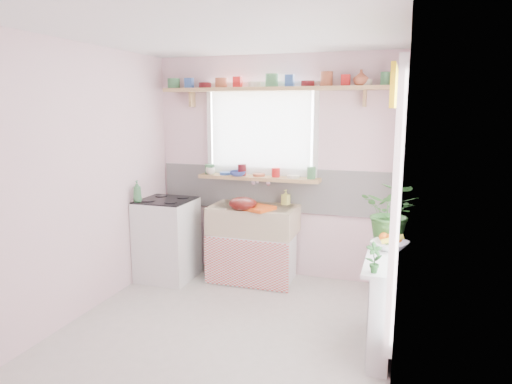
% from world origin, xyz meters
% --- Properties ---
extents(room, '(3.20, 3.20, 3.20)m').
position_xyz_m(room, '(0.66, 0.86, 1.37)').
color(room, silver).
rests_on(room, ground).
extents(sink_unit, '(0.95, 0.65, 1.11)m').
position_xyz_m(sink_unit, '(-0.15, 1.29, 0.43)').
color(sink_unit, white).
rests_on(sink_unit, ground).
extents(cooker, '(0.58, 0.58, 0.93)m').
position_xyz_m(cooker, '(-1.10, 1.05, 0.46)').
color(cooker, white).
rests_on(cooker, ground).
extents(radiator_ledge, '(0.22, 0.95, 0.78)m').
position_xyz_m(radiator_ledge, '(1.30, 0.20, 0.40)').
color(radiator_ledge, white).
rests_on(radiator_ledge, ground).
extents(windowsill, '(1.40, 0.22, 0.04)m').
position_xyz_m(windowsill, '(-0.15, 1.48, 1.14)').
color(windowsill, tan).
rests_on(windowsill, room).
extents(pine_shelf, '(2.52, 0.24, 0.04)m').
position_xyz_m(pine_shelf, '(0.00, 1.47, 2.12)').
color(pine_shelf, tan).
rests_on(pine_shelf, room).
extents(shelf_crockery, '(2.47, 0.11, 0.12)m').
position_xyz_m(shelf_crockery, '(-0.02, 1.47, 2.19)').
color(shelf_crockery, '#3F7F4C').
rests_on(shelf_crockery, pine_shelf).
extents(sill_crockery, '(1.35, 0.11, 0.12)m').
position_xyz_m(sill_crockery, '(-0.17, 1.48, 1.22)').
color(sill_crockery, '#3F7F4C').
rests_on(sill_crockery, windowsill).
extents(dish_tray, '(0.45, 0.39, 0.04)m').
position_xyz_m(dish_tray, '(-0.09, 1.16, 0.87)').
color(dish_tray, '#E85414').
rests_on(dish_tray, sink_unit).
extents(colander, '(0.37, 0.37, 0.14)m').
position_xyz_m(colander, '(-0.21, 1.10, 0.92)').
color(colander, '#53110E').
rests_on(colander, sink_unit).
extents(jade_plant, '(0.58, 0.54, 0.54)m').
position_xyz_m(jade_plant, '(1.33, 0.60, 1.05)').
color(jade_plant, '#2C5B24').
rests_on(jade_plant, radiator_ledge).
extents(fruit_bowl, '(0.38, 0.38, 0.07)m').
position_xyz_m(fruit_bowl, '(1.33, 0.39, 0.81)').
color(fruit_bowl, white).
rests_on(fruit_bowl, radiator_ledge).
extents(herb_pot, '(0.14, 0.12, 0.22)m').
position_xyz_m(herb_pot, '(1.24, -0.20, 0.88)').
color(herb_pot, '#255E26').
rests_on(herb_pot, radiator_ledge).
extents(soap_bottle_sink, '(0.10, 0.10, 0.17)m').
position_xyz_m(soap_bottle_sink, '(0.16, 1.50, 0.94)').
color(soap_bottle_sink, '#E6E766').
rests_on(soap_bottle_sink, sink_unit).
extents(sill_cup, '(0.14, 0.14, 0.08)m').
position_xyz_m(sill_cup, '(-0.72, 1.42, 1.20)').
color(sill_cup, silver).
rests_on(sill_cup, windowsill).
extents(sill_bowl, '(0.22, 0.22, 0.06)m').
position_xyz_m(sill_bowl, '(-0.38, 1.42, 1.19)').
color(sill_bowl, '#2E4096').
rests_on(sill_bowl, windowsill).
extents(shelf_vase, '(0.17, 0.17, 0.16)m').
position_xyz_m(shelf_vase, '(0.94, 1.44, 2.22)').
color(shelf_vase, '#AE5335').
rests_on(shelf_vase, pine_shelf).
extents(cooker_bottle, '(0.11, 0.11, 0.24)m').
position_xyz_m(cooker_bottle, '(-1.32, 0.83, 1.03)').
color(cooker_bottle, '#3E7C4B').
rests_on(cooker_bottle, cooker).
extents(fruit, '(0.20, 0.14, 0.10)m').
position_xyz_m(fruit, '(1.34, 0.40, 0.87)').
color(fruit, orange).
rests_on(fruit, fruit_bowl).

